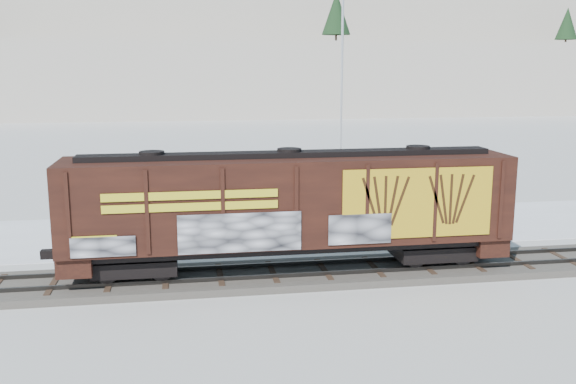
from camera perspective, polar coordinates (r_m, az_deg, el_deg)
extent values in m
plane|color=white|center=(25.07, 3.19, -7.49)|extent=(500.00, 500.00, 0.00)
cube|color=#59544C|center=(25.02, 3.19, -7.18)|extent=(50.00, 3.40, 0.28)
cube|color=#33302D|center=(24.29, 3.57, -7.22)|extent=(50.00, 0.10, 0.15)
cube|color=#33302D|center=(25.63, 2.85, -6.23)|extent=(50.00, 0.10, 0.15)
cube|color=white|center=(32.13, 0.29, -3.28)|extent=(40.00, 8.00, 0.03)
cube|color=white|center=(118.33, -6.93, 9.99)|extent=(360.00, 40.00, 12.00)
cube|color=white|center=(148.34, -7.51, 12.49)|extent=(360.00, 40.00, 24.00)
cube|color=white|center=(183.52, -7.94, 13.89)|extent=(360.00, 50.00, 35.00)
cone|color=black|center=(116.80, 4.32, 15.58)|extent=(5.04, 5.04, 7.38)
cone|color=black|center=(141.20, 23.56, 13.57)|extent=(4.20, 4.20, 6.15)
cube|color=black|center=(24.32, -13.37, -6.19)|extent=(3.00, 2.00, 0.90)
cube|color=black|center=(26.07, 12.65, -4.99)|extent=(3.00, 2.00, 0.90)
cylinder|color=black|center=(23.67, -15.81, -6.79)|extent=(0.90, 0.12, 0.90)
cube|color=black|center=(24.41, 0.11, -4.53)|extent=(16.61, 2.40, 0.25)
cube|color=black|center=(24.01, 0.11, -0.60)|extent=(16.61, 3.00, 3.17)
cube|color=black|center=(23.72, 0.12, 3.39)|extent=(15.29, 0.90, 0.20)
cube|color=#C19317|center=(23.71, 11.50, -0.97)|extent=(5.65, 0.03, 2.57)
cube|color=gold|center=(22.11, -8.61, -0.81)|extent=(5.98, 0.02, 0.70)
cube|color=silver|center=(22.45, -4.27, -3.64)|extent=(4.32, 0.03, 1.40)
cylinder|color=silver|center=(38.66, 4.63, -0.73)|extent=(0.90, 0.90, 0.20)
cylinder|color=silver|center=(37.88, 4.78, 8.76)|extent=(0.14, 0.14, 12.97)
imported|color=#A0A2A7|center=(32.02, -16.27, -2.48)|extent=(4.13, 1.85, 1.38)
imported|color=white|center=(30.88, -2.71, -2.22)|extent=(5.31, 2.14, 1.72)
imported|color=black|center=(33.33, 13.53, -1.75)|extent=(5.42, 3.87, 1.46)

